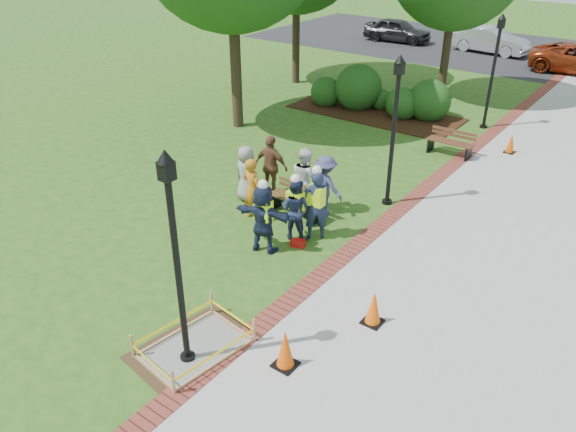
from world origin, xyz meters
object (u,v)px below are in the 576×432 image
Objects in this scene: cone_front at (285,349)px; lamp_near at (175,248)px; bench_near at (296,206)px; hivis_worker_b at (316,203)px; hivis_worker_a at (264,216)px; hivis_worker_c at (295,207)px; wet_concrete_pad at (194,340)px.

cone_front is 2.79m from lamp_near.
lamp_near is at bearing -73.84° from bench_near.
lamp_near is 2.11× the size of hivis_worker_b.
hivis_worker_a is 0.99m from hivis_worker_c.
cone_front is at bearing -62.54° from hivis_worker_b.
lamp_near is 5.42m from hivis_worker_b.
wet_concrete_pad is 4.72m from hivis_worker_c.
cone_front is at bearing 22.22° from wet_concrete_pad.
cone_front is 0.43× the size of hivis_worker_a.
bench_near is 0.93× the size of hivis_worker_c.
lamp_near reaches higher than hivis_worker_c.
hivis_worker_b is 1.13× the size of hivis_worker_c.
bench_near is at bearing 102.39° from hivis_worker_a.
bench_near is 6.45m from lamp_near.
hivis_worker_a is (-1.19, 3.63, 0.72)m from wet_concrete_pad.
lamp_near is at bearing -72.02° from hivis_worker_a.
cone_front is at bearing 30.82° from lamp_near.
bench_near reaches higher than cone_front.
wet_concrete_pad is 4.99m from hivis_worker_b.
hivis_worker_c is at bearing 101.53° from wet_concrete_pad.
cone_front is at bearing -56.02° from bench_near.
hivis_worker_c is (-0.41, -0.33, -0.10)m from hivis_worker_b.
bench_near is at bearing 149.27° from hivis_worker_b.
hivis_worker_b is at bearing 117.46° from cone_front.
cone_front is 4.71m from hivis_worker_c.
wet_concrete_pad is at bearing -73.77° from bench_near.
bench_near is at bearing 106.23° from wet_concrete_pad.
wet_concrete_pad is 3.00× the size of cone_front.
hivis_worker_c is (0.26, 0.95, -0.06)m from hivis_worker_a.
hivis_worker_b is at bearing 38.89° from hivis_worker_c.
hivis_worker_a reaches higher than bench_near.
hivis_worker_b reaches higher than hivis_worker_a.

